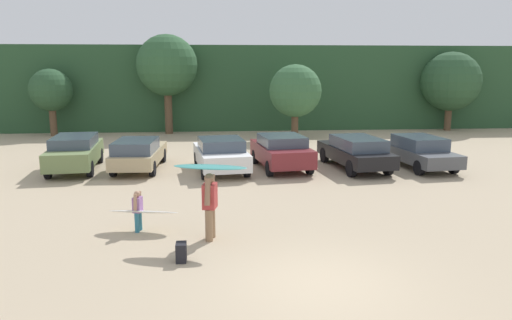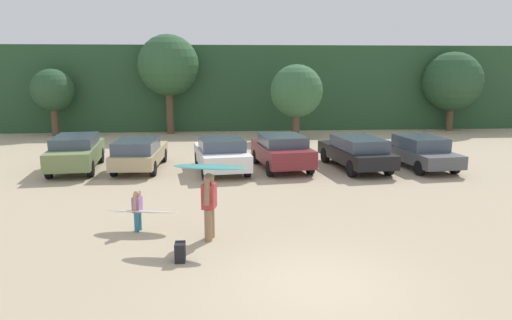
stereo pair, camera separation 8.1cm
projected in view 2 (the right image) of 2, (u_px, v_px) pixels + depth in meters
The scene contains 17 objects.
ground_plane at pixel (317, 284), 10.10m from camera, with size 120.00×120.00×0.00m, color tan.
hillside_ridge at pixel (243, 85), 39.39m from camera, with size 108.00×12.00×5.93m, color #284C2D.
tree_ridge_back at pixel (52, 91), 31.27m from camera, with size 2.72×2.72×4.35m.
tree_far_right at pixel (168, 66), 32.02m from camera, with size 4.05×4.05×6.59m.
tree_center_left at pixel (296, 91), 30.09m from camera, with size 3.27×3.27×4.63m.
tree_left at pixel (452, 82), 33.76m from camera, with size 4.11×4.11×5.50m.
parked_car_olive_green at pixel (76, 151), 21.12m from camera, with size 2.27×4.81×1.52m.
parked_car_tan at pixel (139, 153), 21.19m from camera, with size 1.97×4.63×1.40m.
parked_car_white at pixel (221, 154), 20.83m from camera, with size 2.51×4.47×1.47m.
parked_car_maroon at pixel (282, 151), 21.34m from camera, with size 2.48×4.35×1.51m.
parked_car_black at pixel (356, 151), 21.34m from camera, with size 2.44×4.97×1.45m.
parked_car_dark_gray at pixel (420, 151), 21.65m from camera, with size 2.28×4.70×1.41m.
person_adult at pixel (209, 202), 12.56m from camera, with size 0.41×0.79×1.78m.
person_child at pixel (137, 208), 13.25m from camera, with size 0.26×0.48×1.15m.
surfboard_teal at pixel (209, 167), 12.40m from camera, with size 2.02×1.01×0.08m.
surfboard_white at pixel (143, 212), 13.31m from camera, with size 2.05×0.89×0.25m.
backpack_dropped at pixel (180, 252), 11.25m from camera, with size 0.24×0.34×0.45m.
Camera 2 is at (-2.02, -9.30, 4.47)m, focal length 33.90 mm.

